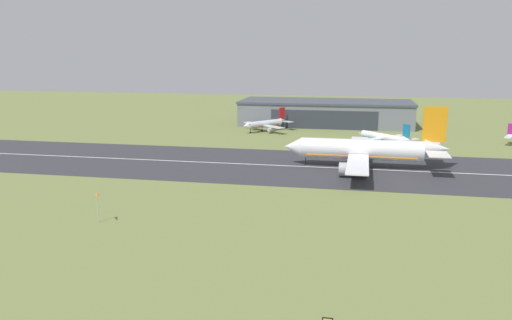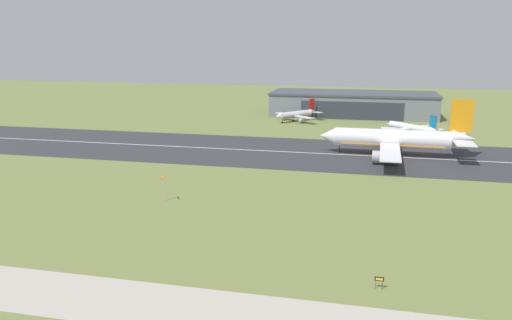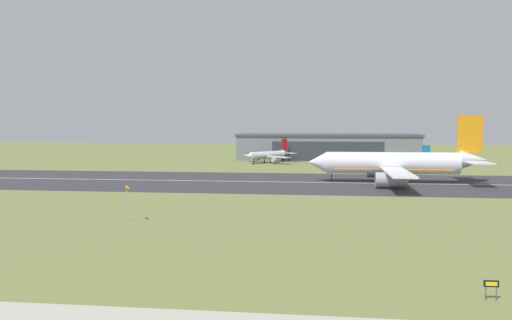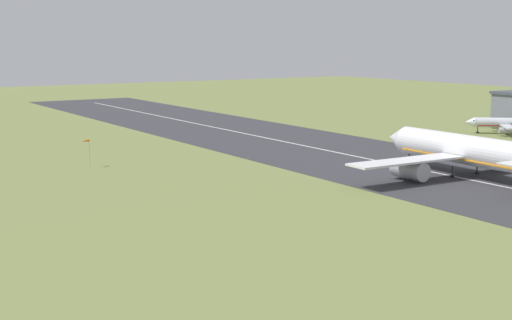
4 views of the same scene
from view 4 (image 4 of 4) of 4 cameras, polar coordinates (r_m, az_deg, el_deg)
ground_plane at (r=142.34m, az=-11.58°, el=-1.71°), size 635.28×635.28×0.00m
runway_strip at (r=173.04m, az=7.56°, el=0.37°), size 395.28×48.27×0.06m
runway_centreline at (r=173.03m, az=7.56°, el=0.38°), size 355.75×0.70×0.01m
airplane_landing at (r=150.29m, az=16.61°, el=0.69°), size 48.05×56.74×18.60m
airplane_parked_west at (r=224.71m, az=19.38°, el=2.81°), size 22.74×22.91×9.74m
windsock_pole at (r=159.20m, az=-13.47°, el=1.38°), size 1.81×2.35×6.08m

